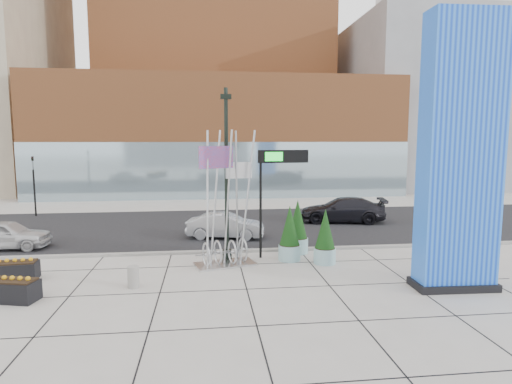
{
  "coord_description": "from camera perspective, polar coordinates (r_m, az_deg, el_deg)",
  "views": [
    {
      "loc": [
        -0.36,
        -15.44,
        5.25
      ],
      "look_at": [
        1.68,
        2.0,
        3.07
      ],
      "focal_mm": 30.0,
      "sensor_mm": 36.0,
      "label": 1
    }
  ],
  "objects": [
    {
      "name": "building_grey_parking",
      "position": [
        54.4,
        22.72,
        10.48
      ],
      "size": [
        20.0,
        18.0,
        18.0
      ],
      "primitive_type": "cube",
      "color": "slate",
      "rests_on": "ground"
    },
    {
      "name": "blue_pylon",
      "position": [
        16.24,
        25.57,
        4.01
      ],
      "size": [
        2.88,
        1.36,
        9.48
      ],
      "rotation": [
        0.0,
        0.0,
        -0.03
      ],
      "color": "blue",
      "rests_on": "ground"
    },
    {
      "name": "round_planter_west",
      "position": [
        19.91,
        5.55,
        -4.78
      ],
      "size": [
        0.99,
        0.99,
        2.49
      ],
      "color": "#8EBCC0",
      "rests_on": "ground"
    },
    {
      "name": "street_asphalt",
      "position": [
        25.97,
        -5.77,
        -4.61
      ],
      "size": [
        80.0,
        12.0,
        0.02
      ],
      "primitive_type": "cube",
      "color": "black",
      "rests_on": "ground"
    },
    {
      "name": "curb_edge",
      "position": [
        20.12,
        -5.48,
        -7.92
      ],
      "size": [
        80.0,
        0.3,
        0.12
      ],
      "primitive_type": "cube",
      "color": "gray",
      "rests_on": "ground"
    },
    {
      "name": "tower_glass_front",
      "position": [
        37.76,
        -4.6,
        2.86
      ],
      "size": [
        34.0,
        0.6,
        5.0
      ],
      "primitive_type": "cube",
      "color": "#8CA5B2",
      "rests_on": "ground"
    },
    {
      "name": "ground",
      "position": [
        16.31,
        -5.16,
        -11.74
      ],
      "size": [
        160.0,
        160.0,
        0.0
      ],
      "primitive_type": "plane",
      "color": "#9E9991",
      "rests_on": "ground"
    },
    {
      "name": "car_silver_mid",
      "position": [
        22.83,
        -4.09,
        -4.53
      ],
      "size": [
        4.27,
        2.19,
        1.34
      ],
      "primitive_type": "imported",
      "rotation": [
        0.0,
        0.0,
        1.37
      ],
      "color": "#9C9EA4",
      "rests_on": "ground"
    },
    {
      "name": "round_planter_east",
      "position": [
        18.41,
        9.19,
        -6.03
      ],
      "size": [
        0.94,
        0.94,
        2.34
      ],
      "color": "#8EBCC0",
      "rests_on": "ground"
    },
    {
      "name": "tower_podium",
      "position": [
        42.46,
        -4.89,
        7.37
      ],
      "size": [
        34.0,
        10.0,
        11.0
      ],
      "primitive_type": "cube",
      "color": "#B06133",
      "rests_on": "ground"
    },
    {
      "name": "concrete_bollard",
      "position": [
        16.06,
        -16.04,
        -10.83
      ],
      "size": [
        0.4,
        0.4,
        0.78
      ],
      "primitive_type": "cylinder",
      "color": "gray",
      "rests_on": "ground"
    },
    {
      "name": "public_art_sculpture",
      "position": [
        17.92,
        -4.12,
        -5.09
      ],
      "size": [
        2.73,
        1.87,
        5.65
      ],
      "rotation": [
        0.0,
        0.0,
        0.28
      ],
      "color": "silver",
      "rests_on": "ground"
    },
    {
      "name": "box_planter_south",
      "position": [
        16.31,
        -29.67,
        -11.21
      ],
      "size": [
        1.69,
        1.12,
        0.85
      ],
      "rotation": [
        0.0,
        0.0,
        -0.24
      ],
      "color": "black",
      "rests_on": "ground"
    },
    {
      "name": "overhead_street_sign",
      "position": [
        18.72,
        3.11,
        3.54
      ],
      "size": [
        2.26,
        0.41,
        4.78
      ],
      "rotation": [
        0.0,
        0.0,
        0.09
      ],
      "color": "black",
      "rests_on": "ground"
    },
    {
      "name": "round_planter_mid",
      "position": [
        18.68,
        4.5,
        -5.66
      ],
      "size": [
        0.96,
        0.96,
        2.41
      ],
      "color": "#8EBCC0",
      "rests_on": "ground"
    },
    {
      "name": "car_dark_east",
      "position": [
        27.69,
        11.4,
        -2.37
      ],
      "size": [
        5.68,
        3.16,
        1.56
      ],
      "primitive_type": "imported",
      "rotation": [
        0.0,
        0.0,
        -1.76
      ],
      "color": "black",
      "rests_on": "ground"
    },
    {
      "name": "lamp_post",
      "position": [
        18.35,
        -3.94,
        0.07
      ],
      "size": [
        0.46,
        0.41,
        7.38
      ],
      "rotation": [
        0.0,
        0.0,
        0.01
      ],
      "color": "black",
      "rests_on": "ground"
    },
    {
      "name": "traffic_signal",
      "position": [
        32.72,
        -27.49,
        1.09
      ],
      "size": [
        0.15,
        0.18,
        4.1
      ],
      "color": "black",
      "rests_on": "ground"
    },
    {
      "name": "car_white_west",
      "position": [
        23.81,
        -30.45,
        -4.95
      ],
      "size": [
        4.14,
        1.82,
        1.39
      ],
      "primitive_type": "imported",
      "rotation": [
        0.0,
        0.0,
        1.53
      ],
      "color": "silver",
      "rests_on": "ground"
    },
    {
      "name": "box_planter_north",
      "position": [
        18.57,
        -29.4,
        -9.04
      ],
      "size": [
        1.6,
        0.89,
        0.85
      ],
      "rotation": [
        0.0,
        0.0,
        0.08
      ],
      "color": "black",
      "rests_on": "ground"
    }
  ]
}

